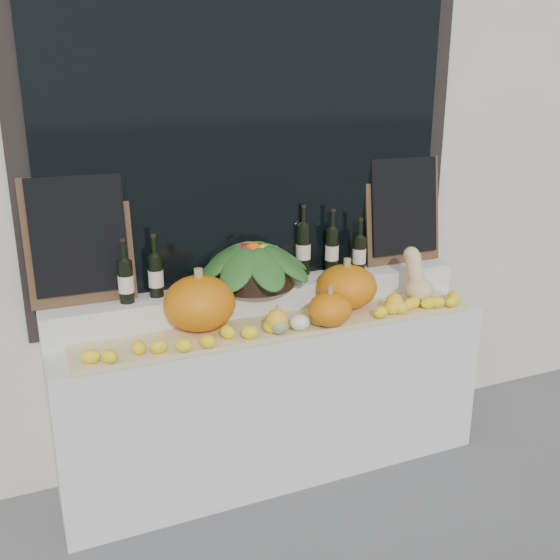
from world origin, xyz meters
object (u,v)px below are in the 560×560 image
(pumpkin_left, at_px, (200,303))
(wine_bottle_tall, at_px, (303,249))
(pumpkin_right, at_px, (346,287))
(butternut_squash, at_px, (417,281))
(produce_bowl, at_px, (253,264))

(pumpkin_left, relative_size, wine_bottle_tall, 0.89)
(pumpkin_right, bearing_deg, butternut_squash, -10.29)
(produce_bowl, distance_m, wine_bottle_tall, 0.34)
(butternut_squash, bearing_deg, wine_bottle_tall, 148.77)
(pumpkin_left, relative_size, butternut_squash, 1.19)
(butternut_squash, distance_m, wine_bottle_tall, 0.65)
(pumpkin_right, height_order, produce_bowl, produce_bowl)
(pumpkin_left, height_order, pumpkin_right, pumpkin_left)
(butternut_squash, xyz_separation_m, produce_bowl, (-0.87, 0.25, 0.13))
(pumpkin_left, distance_m, pumpkin_right, 0.82)
(produce_bowl, xyz_separation_m, wine_bottle_tall, (0.33, 0.08, 0.03))
(pumpkin_right, relative_size, wine_bottle_tall, 0.83)
(pumpkin_right, bearing_deg, produce_bowl, 159.54)
(pumpkin_left, xyz_separation_m, wine_bottle_tall, (0.68, 0.25, 0.14))
(pumpkin_left, distance_m, wine_bottle_tall, 0.74)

